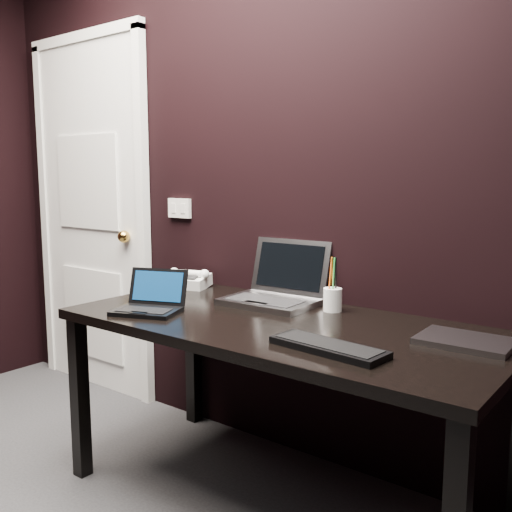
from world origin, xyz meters
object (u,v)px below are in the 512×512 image
Objects in this scene: mobile_phone at (173,290)px; door at (92,217)px; netbook at (150,304)px; ext_keyboard at (328,347)px; pen_cup at (333,299)px; closed_laptop at (465,341)px; silver_laptop at (275,292)px; desk at (280,341)px; desk_phone at (190,280)px.

door is at bearing 162.47° from mobile_phone.
mobile_phone is (-0.13, 0.26, 0.00)m from netbook.
pen_cup is (-0.26, 0.47, 0.04)m from ext_keyboard.
closed_laptop is 1.35× the size of pen_cup.
silver_laptop is (0.31, 0.44, 0.02)m from netbook.
desk is 18.76× the size of mobile_phone.
door is 1.75m from pen_cup.
closed_laptop is 1.39m from desk_phone.
desk is at bearing -169.16° from closed_laptop.
door is 9.71× the size of desk_phone.
netbook is 1.43× the size of pen_cup.
ext_keyboard is 4.39× the size of mobile_phone.
silver_laptop is at bearing 22.42° from mobile_phone.
silver_laptop is at bearing 54.56° from netbook.
desk is at bearing 147.72° from ext_keyboard.
desk_phone reaches higher than ext_keyboard.
desk is 0.56m from netbook.
desk_phone reaches higher than closed_laptop.
netbook is 0.80× the size of silver_laptop.
pen_cup is at bearing 38.28° from netbook.
silver_laptop reaches higher than desk.
closed_laptop is (0.32, 0.33, -0.00)m from ext_keyboard.
silver_laptop reaches higher than netbook.
ext_keyboard is at bearing -61.49° from pen_cup.
desk is at bearing -19.65° from desk_phone.
mobile_phone is (0.09, -0.20, -0.00)m from desk_phone.
netbook is at bearing -63.39° from mobile_phone.
closed_laptop is at bearing 46.03° from ext_keyboard.
desk is at bearing -106.38° from pen_cup.
desk is (1.65, -0.38, -0.38)m from door.
netbook is at bearing -26.81° from door.
silver_laptop is 0.48m from mobile_phone.
silver_laptop reaches higher than closed_laptop.
closed_laptop is 3.32× the size of mobile_phone.
desk_phone is at bearing 115.57° from netbook.
closed_laptop is 0.60m from pen_cup.
door is 1.31m from netbook.
ext_keyboard is 1.00m from mobile_phone.
closed_laptop is at bearing -6.19° from door.
desk_phone is (-0.22, 0.46, 0.01)m from netbook.
pen_cup is at bearing 4.77° from silver_laptop.
ext_keyboard is (0.53, -0.45, -0.04)m from silver_laptop.
door is 5.37× the size of silver_laptop.
closed_laptop is at bearing 10.84° from desk.
netbook reaches higher than ext_keyboard.
silver_laptop is at bearing -175.23° from pen_cup.
pen_cup reaches higher than netbook.
mobile_phone is (-0.44, -0.18, -0.02)m from silver_laptop.
door is 9.58× the size of pen_cup.
mobile_phone is 0.41× the size of pen_cup.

